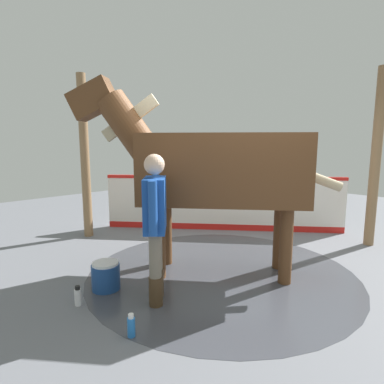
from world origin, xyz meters
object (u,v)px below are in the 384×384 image
(wash_bucket, at_px, (106,276))
(horse, at_px, (212,167))
(bottle_spray, at_px, (131,326))
(handler, at_px, (155,219))
(bottle_shampoo, at_px, (78,296))

(wash_bucket, bearing_deg, horse, 156.76)
(horse, xyz_separation_m, bottle_spray, (1.59, 0.46, -1.32))
(handler, relative_size, bottle_spray, 7.42)
(bottle_spray, bearing_deg, horse, -163.82)
(handler, relative_size, wash_bucket, 4.85)
(handler, bearing_deg, wash_bucket, 153.76)
(handler, distance_m, wash_bucket, 1.03)
(handler, height_order, bottle_spray, handler)
(horse, height_order, wash_bucket, horse)
(bottle_spray, bearing_deg, handler, -147.99)
(bottle_shampoo, bearing_deg, wash_bucket, -162.22)
(handler, xyz_separation_m, bottle_spray, (0.58, 0.36, -0.82))
(horse, bearing_deg, bottle_shampoo, 37.08)
(horse, distance_m, wash_bucket, 1.87)
(handler, relative_size, bottle_shampoo, 7.40)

